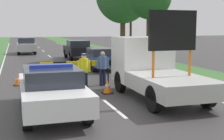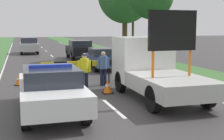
{
  "view_description": "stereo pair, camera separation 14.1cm",
  "coord_description": "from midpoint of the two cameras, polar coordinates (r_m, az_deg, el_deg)",
  "views": [
    {
      "loc": [
        -3.09,
        -9.91,
        2.69
      ],
      "look_at": [
        0.37,
        1.18,
        1.1
      ],
      "focal_mm": 50.0,
      "sensor_mm": 36.0,
      "label": 1
    },
    {
      "loc": [
        -2.95,
        -9.95,
        2.69
      ],
      "look_at": [
        0.37,
        1.18,
        1.1
      ],
      "focal_mm": 50.0,
      "sensor_mm": 36.0,
      "label": 2
    }
  ],
  "objects": [
    {
      "name": "ground_plane",
      "position": [
        10.72,
        -0.39,
        -6.74
      ],
      "size": [
        160.0,
        160.0,
        0.0
      ],
      "primitive_type": "plane",
      "color": "#3D3A3A"
    },
    {
      "name": "lane_markings",
      "position": [
        26.66,
        -10.73,
        1.88
      ],
      "size": [
        8.11,
        63.04,
        0.01
      ],
      "color": "silver",
      "rests_on": "ground"
    },
    {
      "name": "grass_verge_right",
      "position": [
        31.48,
        0.13,
        2.92
      ],
      "size": [
        4.56,
        120.0,
        0.03
      ],
      "color": "#427038",
      "rests_on": "ground"
    },
    {
      "name": "police_car",
      "position": [
        9.97,
        -11.44,
        -3.39
      ],
      "size": [
        1.87,
        4.84,
        1.57
      ],
      "rotation": [
        0.0,
        0.0,
        -0.01
      ],
      "color": "white",
      "rests_on": "ground"
    },
    {
      "name": "work_truck",
      "position": [
        12.34,
        7.12,
        0.42
      ],
      "size": [
        2.21,
        5.24,
        3.27
      ],
      "rotation": [
        0.0,
        0.0,
        3.2
      ],
      "color": "white",
      "rests_on": "ground"
    },
    {
      "name": "road_barrier",
      "position": [
        14.47,
        -6.35,
        0.88
      ],
      "size": [
        3.52,
        0.08,
        1.15
      ],
      "rotation": [
        0.0,
        0.0,
        0.05
      ],
      "color": "black",
      "rests_on": "ground"
    },
    {
      "name": "police_officer",
      "position": [
        13.34,
        -5.45,
        0.24
      ],
      "size": [
        0.57,
        0.36,
        1.59
      ],
      "rotation": [
        0.0,
        0.0,
        2.71
      ],
      "color": "#191E38",
      "rests_on": "ground"
    },
    {
      "name": "pedestrian_civilian",
      "position": [
        14.4,
        -2.01,
        0.79
      ],
      "size": [
        0.57,
        0.36,
        1.59
      ],
      "rotation": [
        0.0,
        0.0,
        -0.25
      ],
      "color": "#191E38",
      "rests_on": "ground"
    },
    {
      "name": "traffic_cone_near_police",
      "position": [
        12.8,
        -1.17,
        -3.03
      ],
      "size": [
        0.42,
        0.42,
        0.58
      ],
      "color": "black",
      "rests_on": "ground"
    },
    {
      "name": "traffic_cone_centre_front",
      "position": [
        15.21,
        -17.12,
        -1.72
      ],
      "size": [
        0.39,
        0.39,
        0.54
      ],
      "color": "black",
      "rests_on": "ground"
    },
    {
      "name": "traffic_cone_near_truck",
      "position": [
        14.35,
        -9.08,
        -1.79
      ],
      "size": [
        0.47,
        0.47,
        0.65
      ],
      "color": "black",
      "rests_on": "ground"
    },
    {
      "name": "queued_car_hatch_blue",
      "position": [
        20.25,
        -2.25,
        2.18
      ],
      "size": [
        1.74,
        4.02,
        1.36
      ],
      "rotation": [
        0.0,
        0.0,
        3.14
      ],
      "color": "navy",
      "rests_on": "ground"
    },
    {
      "name": "queued_car_sedan_black",
      "position": [
        26.9,
        -6.42,
        3.81
      ],
      "size": [
        1.88,
        4.25,
        1.59
      ],
      "rotation": [
        0.0,
        0.0,
        3.14
      ],
      "color": "black",
      "rests_on": "ground"
    },
    {
      "name": "queued_car_sedan_silver",
      "position": [
        33.28,
        -15.53,
        4.33
      ],
      "size": [
        1.8,
        4.3,
        1.64
      ],
      "rotation": [
        0.0,
        0.0,
        3.14
      ],
      "color": "#B2B2B7",
      "rests_on": "ground"
    },
    {
      "name": "utility_pole",
      "position": [
        27.23,
        3.33,
        11.34
      ],
      "size": [
        1.2,
        0.2,
        8.53
      ],
      "color": "#473828",
      "rests_on": "ground"
    }
  ]
}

